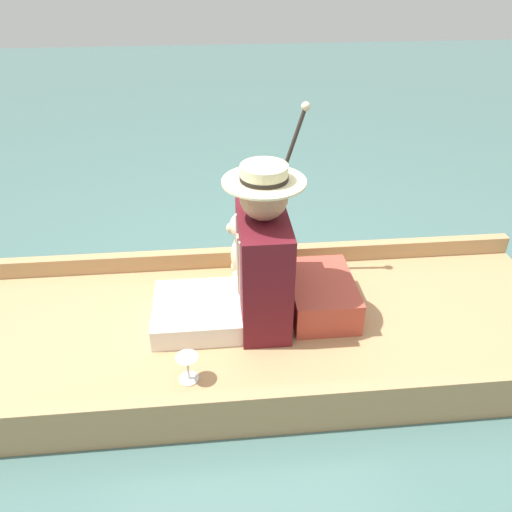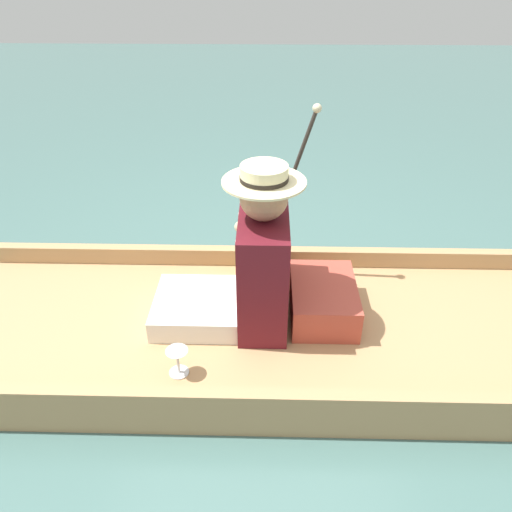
# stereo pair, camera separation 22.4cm
# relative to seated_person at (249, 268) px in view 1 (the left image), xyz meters

# --- Properties ---
(ground_plane) EXTENTS (16.00, 16.00, 0.00)m
(ground_plane) POSITION_rel_seated_person_xyz_m (-0.04, -0.04, -0.42)
(ground_plane) COLOR #476B66
(punt_boat) EXTENTS (1.10, 3.02, 0.22)m
(punt_boat) POSITION_rel_seated_person_xyz_m (-0.04, -0.04, -0.35)
(punt_boat) COLOR tan
(punt_boat) RESTS_ON ground_plane
(seat_cushion) EXTENTS (0.44, 0.31, 0.17)m
(seat_cushion) POSITION_rel_seated_person_xyz_m (0.04, -0.36, -0.21)
(seat_cushion) COLOR #B24738
(seat_cushion) RESTS_ON punt_boat
(seated_person) EXTENTS (0.44, 0.70, 0.79)m
(seated_person) POSITION_rel_seated_person_xyz_m (0.00, 0.00, 0.00)
(seated_person) COLOR white
(seated_person) RESTS_ON punt_boat
(teddy_bear) EXTENTS (0.28, 0.16, 0.40)m
(teddy_bear) POSITION_rel_seated_person_xyz_m (0.36, -0.00, -0.11)
(teddy_bear) COLOR beige
(teddy_bear) RESTS_ON punt_boat
(wine_glass) EXTENTS (0.09, 0.09, 0.13)m
(wine_glass) POSITION_rel_seated_person_xyz_m (-0.38, 0.29, -0.20)
(wine_glass) COLOR silver
(wine_glass) RESTS_ON punt_boat
(walking_cane) EXTENTS (0.04, 0.30, 0.93)m
(walking_cane) POSITION_rel_seated_person_xyz_m (0.41, -0.19, 0.24)
(walking_cane) COLOR #2D2823
(walking_cane) RESTS_ON punt_boat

